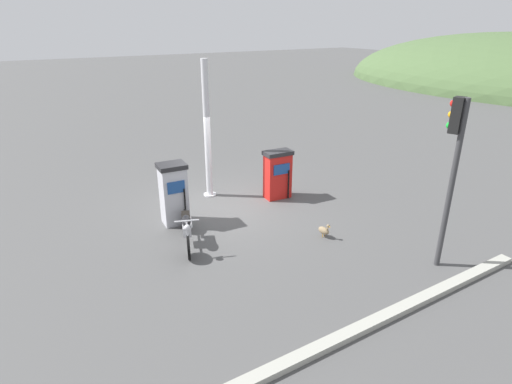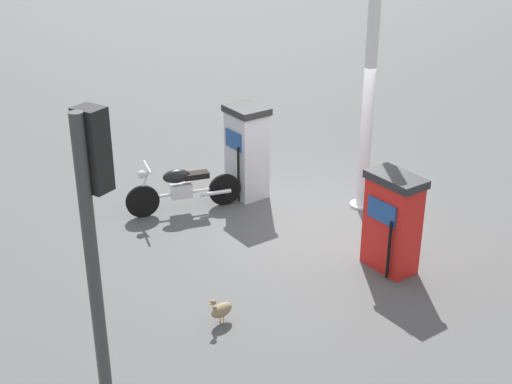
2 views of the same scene
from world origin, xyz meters
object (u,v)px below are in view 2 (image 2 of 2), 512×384
Objects in this scene: canopy_support_pole at (368,97)px; roadside_traffic_light at (97,242)px; motorcycle_near_pump at (182,187)px; wandering_duck at (221,309)px; fuel_pump_near at (247,151)px; fuel_pump_far at (392,222)px.

roadside_traffic_light is at bearing 21.89° from canopy_support_pole.
canopy_support_pole is at bearing 144.07° from motorcycle_near_pump.
roadside_traffic_light is at bearing 29.96° from wandering_duck.
roadside_traffic_light is 6.84m from canopy_support_pole.
canopy_support_pole reaches higher than motorcycle_near_pump.
fuel_pump_near is at bearing -140.35° from roadside_traffic_light.
fuel_pump_far is at bearing 90.00° from fuel_pump_near.
roadside_traffic_light reaches higher than wandering_duck.
motorcycle_near_pump is 3.44m from wandering_duck.
motorcycle_near_pump is at bearing -116.03° from wandering_duck.
wandering_duck is 4.61m from canopy_support_pole.
wandering_duck is (1.51, 3.08, -0.26)m from motorcycle_near_pump.
fuel_pump_near is 3.36m from fuel_pump_far.
fuel_pump_near is 2.37m from canopy_support_pole.
fuel_pump_near is 0.87× the size of motorcycle_near_pump.
fuel_pump_near reaches higher than motorcycle_near_pump.
fuel_pump_near is at bearing 171.22° from motorcycle_near_pump.
fuel_pump_near is at bearing -90.00° from fuel_pump_far.
roadside_traffic_light reaches higher than fuel_pump_far.
fuel_pump_far is 2.46m from canopy_support_pole.
canopy_support_pole is at bearing 127.56° from fuel_pump_near.
motorcycle_near_pump is 0.47× the size of canopy_support_pole.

